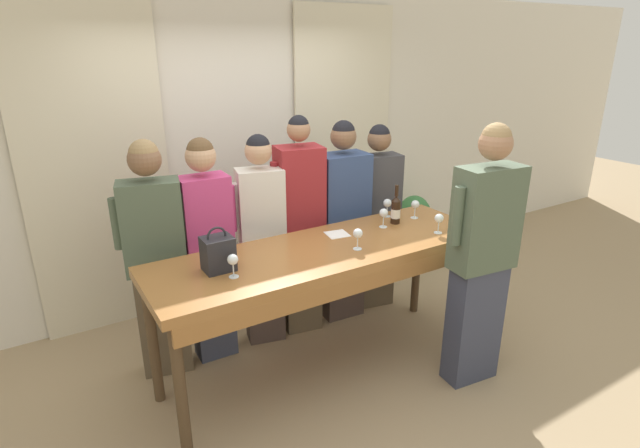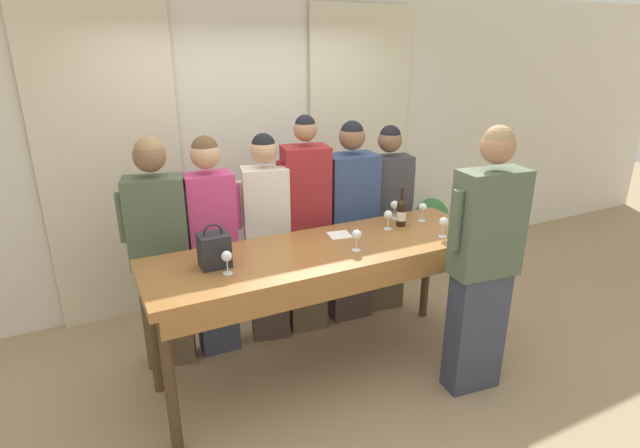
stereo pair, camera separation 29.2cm
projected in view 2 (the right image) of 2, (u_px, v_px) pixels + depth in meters
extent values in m
plane|color=tan|center=(325.00, 368.00, 3.80)|extent=(18.00, 18.00, 0.00)
cube|color=silver|center=(247.00, 149.00, 4.67)|extent=(12.00, 0.06, 2.80)
cube|color=beige|center=(113.00, 170.00, 4.13)|extent=(1.13, 0.03, 2.69)
cube|color=beige|center=(360.00, 145.00, 5.14)|extent=(1.13, 0.03, 2.69)
cube|color=#9E6633|center=(325.00, 252.00, 3.47)|extent=(2.48, 0.77, 0.07)
cube|color=#9E6633|center=(351.00, 286.00, 3.19)|extent=(2.38, 0.03, 0.12)
cylinder|color=#4C3823|center=(170.00, 386.00, 2.89)|extent=(0.07, 0.07, 0.93)
cylinder|color=#4C3823|center=(476.00, 299.00, 3.87)|extent=(0.07, 0.07, 0.93)
cylinder|color=#4C3823|center=(153.00, 333.00, 3.41)|extent=(0.07, 0.07, 0.93)
cylinder|color=#4C3823|center=(426.00, 268.00, 4.39)|extent=(0.07, 0.07, 0.93)
cylinder|color=black|center=(401.00, 214.00, 3.85)|extent=(0.07, 0.07, 0.18)
cone|color=black|center=(402.00, 201.00, 3.81)|extent=(0.07, 0.07, 0.04)
cylinder|color=black|center=(403.00, 193.00, 3.79)|extent=(0.03, 0.03, 0.09)
cylinder|color=white|center=(401.00, 216.00, 3.85)|extent=(0.07, 0.07, 0.07)
cube|color=#232328|center=(214.00, 250.00, 3.14)|extent=(0.19, 0.16, 0.22)
torus|color=#232328|center=(213.00, 233.00, 3.10)|extent=(0.13, 0.01, 0.13)
cylinder|color=white|center=(356.00, 250.00, 3.41)|extent=(0.06, 0.06, 0.00)
cylinder|color=white|center=(356.00, 244.00, 3.40)|extent=(0.01, 0.01, 0.08)
sphere|color=white|center=(357.00, 235.00, 3.37)|extent=(0.07, 0.07, 0.07)
cylinder|color=white|center=(394.00, 218.00, 4.03)|extent=(0.06, 0.06, 0.00)
cylinder|color=white|center=(394.00, 213.00, 4.02)|extent=(0.01, 0.01, 0.08)
sphere|color=white|center=(395.00, 205.00, 3.99)|extent=(0.07, 0.07, 0.07)
cylinder|color=white|center=(228.00, 273.00, 3.07)|extent=(0.06, 0.06, 0.00)
cylinder|color=white|center=(227.00, 267.00, 3.06)|extent=(0.01, 0.01, 0.08)
sphere|color=white|center=(227.00, 256.00, 3.03)|extent=(0.07, 0.07, 0.07)
cylinder|color=white|center=(442.00, 237.00, 3.65)|extent=(0.06, 0.06, 0.00)
cylinder|color=white|center=(443.00, 231.00, 3.64)|extent=(0.01, 0.01, 0.08)
sphere|color=white|center=(444.00, 222.00, 3.61)|extent=(0.07, 0.07, 0.07)
cylinder|color=white|center=(422.00, 221.00, 3.98)|extent=(0.06, 0.06, 0.00)
cylinder|color=white|center=(422.00, 215.00, 3.96)|extent=(0.01, 0.01, 0.08)
sphere|color=white|center=(423.00, 207.00, 3.94)|extent=(0.07, 0.07, 0.07)
cylinder|color=white|center=(464.00, 225.00, 3.88)|extent=(0.06, 0.06, 0.00)
cylinder|color=white|center=(465.00, 220.00, 3.86)|extent=(0.01, 0.01, 0.08)
sphere|color=white|center=(466.00, 211.00, 3.84)|extent=(0.07, 0.07, 0.07)
cylinder|color=white|center=(388.00, 229.00, 3.80)|extent=(0.06, 0.06, 0.00)
cylinder|color=white|center=(388.00, 223.00, 3.79)|extent=(0.01, 0.01, 0.08)
sphere|color=white|center=(388.00, 215.00, 3.76)|extent=(0.07, 0.07, 0.07)
cube|color=white|center=(339.00, 235.00, 3.68)|extent=(0.18, 0.18, 0.00)
cube|color=brown|center=(168.00, 313.00, 3.77)|extent=(0.38, 0.27, 0.82)
cube|color=#4C5B47|center=(157.00, 222.00, 3.51)|extent=(0.45, 0.31, 0.65)
sphere|color=brown|center=(149.00, 156.00, 3.35)|extent=(0.22, 0.22, 0.22)
sphere|color=#93754C|center=(149.00, 151.00, 3.34)|extent=(0.19, 0.19, 0.19)
cylinder|color=#4C5B47|center=(189.00, 213.00, 3.54)|extent=(0.08, 0.08, 0.36)
cylinder|color=#4C5B47|center=(122.00, 218.00, 3.45)|extent=(0.08, 0.08, 0.36)
cube|color=#383D51|center=(217.00, 303.00, 3.93)|extent=(0.30, 0.20, 0.81)
cube|color=#C63D7A|center=(210.00, 216.00, 3.68)|extent=(0.36, 0.23, 0.64)
sphere|color=tan|center=(205.00, 154.00, 3.52)|extent=(0.22, 0.22, 0.22)
sphere|color=brown|center=(205.00, 149.00, 3.51)|extent=(0.19, 0.19, 0.19)
cylinder|color=#C63D7A|center=(236.00, 206.00, 3.74)|extent=(0.07, 0.07, 0.35)
cylinder|color=#C63D7A|center=(183.00, 213.00, 3.58)|extent=(0.07, 0.07, 0.35)
cube|color=#473833|center=(269.00, 292.00, 4.11)|extent=(0.33, 0.25, 0.81)
cube|color=silver|center=(266.00, 208.00, 3.86)|extent=(0.39, 0.30, 0.64)
sphere|color=tan|center=(264.00, 150.00, 3.71)|extent=(0.20, 0.20, 0.20)
sphere|color=black|center=(263.00, 145.00, 3.69)|extent=(0.18, 0.18, 0.18)
cylinder|color=silver|center=(290.00, 200.00, 3.89)|extent=(0.08, 0.08, 0.35)
cylinder|color=silver|center=(240.00, 204.00, 3.80)|extent=(0.08, 0.08, 0.35)
cube|color=brown|center=(307.00, 279.00, 4.24)|extent=(0.34, 0.28, 0.88)
cube|color=maroon|center=(306.00, 190.00, 3.97)|extent=(0.40, 0.33, 0.70)
sphere|color=#9E7051|center=(305.00, 129.00, 3.81)|extent=(0.18, 0.18, 0.18)
sphere|color=black|center=(305.00, 125.00, 3.80)|extent=(0.16, 0.16, 0.16)
cylinder|color=maroon|center=(330.00, 181.00, 4.01)|extent=(0.08, 0.08, 0.38)
cylinder|color=maroon|center=(281.00, 185.00, 3.90)|extent=(0.08, 0.08, 0.38)
cube|color=#473833|center=(349.00, 273.00, 4.43)|extent=(0.37, 0.26, 0.83)
cube|color=#334775|center=(351.00, 193.00, 4.17)|extent=(0.44, 0.30, 0.65)
sphere|color=brown|center=(352.00, 137.00, 4.01)|extent=(0.21, 0.21, 0.21)
sphere|color=black|center=(352.00, 132.00, 4.00)|extent=(0.19, 0.19, 0.19)
cylinder|color=#334775|center=(375.00, 184.00, 4.24)|extent=(0.07, 0.07, 0.36)
cylinder|color=#334775|center=(325.00, 190.00, 4.07)|extent=(0.07, 0.07, 0.36)
cube|color=brown|center=(384.00, 266.00, 4.59)|extent=(0.36, 0.24, 0.80)
cube|color=#3D3D42|center=(387.00, 192.00, 4.34)|extent=(0.42, 0.28, 0.63)
sphere|color=brown|center=(390.00, 140.00, 4.19)|extent=(0.20, 0.20, 0.20)
sphere|color=black|center=(390.00, 136.00, 4.18)|extent=(0.18, 0.18, 0.18)
cylinder|color=#3D3D42|center=(411.00, 185.00, 4.38)|extent=(0.08, 0.08, 0.35)
cylinder|color=#3D3D42|center=(364.00, 189.00, 4.27)|extent=(0.08, 0.08, 0.35)
cube|color=#383D51|center=(475.00, 331.00, 3.47)|extent=(0.40, 0.23, 0.89)
cube|color=#4C5B47|center=(489.00, 223.00, 3.20)|extent=(0.47, 0.27, 0.71)
sphere|color=#9E7051|center=(498.00, 147.00, 3.03)|extent=(0.21, 0.21, 0.21)
sphere|color=#93754C|center=(499.00, 141.00, 3.02)|extent=(0.19, 0.19, 0.19)
cylinder|color=#4C5B47|center=(457.00, 220.00, 3.10)|extent=(0.08, 0.08, 0.39)
cylinder|color=#4C5B47|center=(521.00, 211.00, 3.26)|extent=(0.08, 0.08, 0.39)
cylinder|color=#4C4C51|center=(428.00, 255.00, 5.56)|extent=(0.24, 0.24, 0.21)
ellipsoid|color=#38753D|center=(431.00, 224.00, 5.43)|extent=(0.41, 0.41, 0.58)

